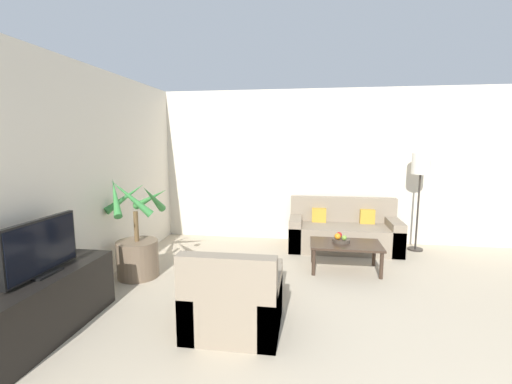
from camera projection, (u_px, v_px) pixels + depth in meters
wall_back at (357, 167)px, 6.01m from camera, size 8.56×0.06×2.70m
wall_left at (62, 182)px, 3.71m from camera, size 0.06×7.28×2.70m
tv_console at (46, 305)px, 3.15m from camera, size 0.45×1.48×0.59m
television at (41, 247)px, 3.07m from camera, size 0.18×0.84×0.51m
potted_palm at (137, 248)px, 4.52m from camera, size 0.82×0.81×1.35m
sofa_loveseat at (343, 232)px, 5.73m from camera, size 1.79×0.79×0.84m
floor_lamp at (421, 170)px, 5.51m from camera, size 0.28×0.28×1.61m
coffee_table at (345, 247)px, 4.75m from camera, size 0.97×0.59×0.39m
fruit_bowl at (341, 240)px, 4.81m from camera, size 0.25×0.25×0.05m
apple_red at (339, 235)px, 4.86m from camera, size 0.08×0.08×0.08m
apple_green at (344, 238)px, 4.74m from camera, size 0.07×0.07×0.07m
orange_fruit at (338, 236)px, 4.77m from camera, size 0.09×0.09×0.09m
armchair at (233, 302)px, 3.23m from camera, size 0.87×0.76×0.83m
ottoman at (254, 279)px, 4.05m from camera, size 0.64×0.55×0.35m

